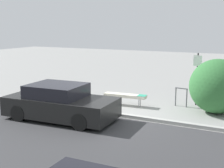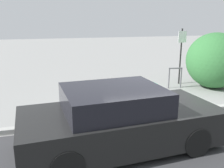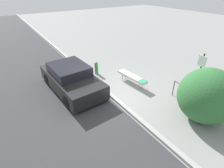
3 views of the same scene
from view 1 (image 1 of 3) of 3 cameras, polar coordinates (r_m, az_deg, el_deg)
The scene contains 9 objects.
ground_plane at distance 12.27m, azimuth 0.02°, elevation -5.76°, with size 60.00×60.00×0.00m, color gray.
road_strip at distance 8.32m, azimuth -17.01°, elevation -14.45°, with size 60.00×10.00×0.01m.
curb at distance 12.25m, azimuth 0.02°, elevation -5.46°, with size 60.00×0.20×0.13m.
bench at distance 13.65m, azimuth 2.46°, elevation -2.15°, with size 1.92×0.58×0.52m.
bike_rack at distance 13.80m, azimuth 12.54°, elevation -2.00°, with size 0.55×0.11×0.83m.
sign_post at distance 14.05m, azimuth 15.30°, elevation 1.76°, with size 0.36×0.08×2.30m.
fire_hydrant at distance 13.86m, azimuth -7.56°, elevation -2.17°, with size 0.36×0.22×0.77m.
shrub_hedge at distance 13.07m, azimuth 18.71°, elevation -0.39°, with size 2.21×2.26×2.18m.
parked_car_near at distance 11.80m, azimuth -9.48°, elevation -3.46°, with size 4.25×2.08×1.33m.
Camera 1 is at (5.39, -10.46, 3.47)m, focal length 50.00 mm.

